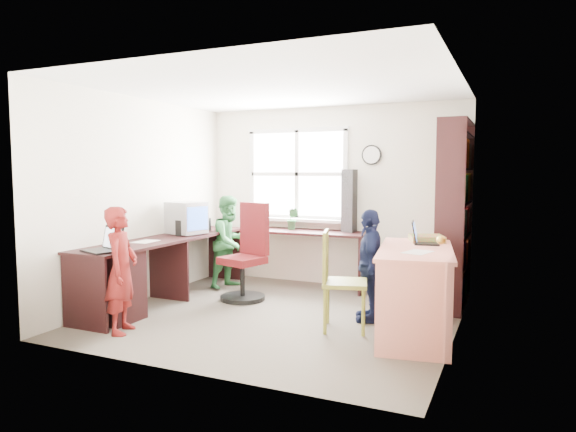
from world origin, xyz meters
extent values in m
cube|color=#4E463D|center=(0.00, 0.00, -0.01)|extent=(3.60, 3.40, 0.02)
cube|color=white|center=(0.00, 0.00, 2.41)|extent=(3.60, 3.40, 0.02)
cube|color=white|center=(0.00, 1.71, 1.20)|extent=(3.60, 0.02, 2.40)
cube|color=white|center=(0.00, -1.71, 1.20)|extent=(3.60, 0.02, 2.40)
cube|color=white|center=(-1.81, 0.00, 1.20)|extent=(0.02, 3.40, 2.40)
cube|color=white|center=(1.81, 0.00, 1.20)|extent=(0.02, 3.40, 2.40)
cube|color=white|center=(-0.50, 1.69, 1.50)|extent=(1.40, 0.01, 1.20)
cube|color=white|center=(-0.50, 1.68, 1.50)|extent=(1.48, 0.04, 1.28)
cube|color=#90633E|center=(1.79, -1.05, 1.00)|extent=(0.02, 0.82, 2.00)
sphere|color=gold|center=(1.75, -0.72, 1.00)|extent=(0.07, 0.07, 0.07)
cylinder|color=black|center=(0.55, 1.68, 1.75)|extent=(0.26, 0.03, 0.26)
cylinder|color=white|center=(0.55, 1.66, 1.75)|extent=(0.22, 0.01, 0.22)
cube|color=black|center=(-1.50, 0.10, 0.73)|extent=(0.60, 2.70, 0.03)
cube|color=black|center=(-0.25, 1.42, 0.73)|extent=(1.65, 0.56, 0.03)
cube|color=black|center=(-1.50, 0.10, 0.36)|extent=(0.56, 0.03, 0.72)
cube|color=black|center=(-1.50, -1.22, 0.36)|extent=(0.56, 0.03, 0.72)
cube|color=black|center=(-1.50, 1.42, 0.36)|extent=(0.56, 0.03, 0.72)
cube|color=black|center=(0.55, 1.42, 0.36)|extent=(0.03, 0.52, 0.72)
cube|color=black|center=(-1.50, -0.85, 0.36)|extent=(0.54, 0.45, 0.72)
cube|color=#EF8B77|center=(1.44, -0.05, 0.81)|extent=(0.87, 1.51, 0.03)
cube|color=#EF8B77|center=(1.55, -0.73, 0.40)|extent=(0.61, 0.13, 0.79)
cube|color=#EF8B77|center=(1.33, 0.64, 0.40)|extent=(0.61, 0.13, 0.79)
cube|color=black|center=(1.65, 0.68, 1.05)|extent=(0.30, 0.02, 2.10)
cube|color=black|center=(1.65, 1.68, 1.05)|extent=(0.30, 0.02, 2.10)
cube|color=black|center=(1.65, 1.18, 2.09)|extent=(0.30, 1.00, 0.02)
cube|color=black|center=(1.65, 1.18, 0.06)|extent=(0.30, 1.00, 0.02)
cube|color=black|center=(1.65, 1.18, 0.42)|extent=(0.30, 1.00, 0.02)
cube|color=black|center=(1.65, 1.18, 0.80)|extent=(0.30, 1.00, 0.02)
cube|color=black|center=(1.65, 1.18, 1.18)|extent=(0.30, 1.00, 0.02)
cube|color=black|center=(1.65, 1.18, 1.56)|extent=(0.30, 1.00, 0.02)
cube|color=black|center=(1.65, 1.18, 1.94)|extent=(0.30, 1.00, 0.02)
cube|color=#A3171C|center=(1.65, 0.88, 0.21)|extent=(0.25, 0.28, 0.27)
cube|color=#174E8C|center=(1.65, 1.20, 0.21)|extent=(0.25, 0.30, 0.29)
cube|color=#1C7528|center=(1.65, 1.50, 0.22)|extent=(0.25, 0.26, 0.30)
cube|color=gold|center=(1.65, 0.88, 0.58)|extent=(0.25, 0.28, 0.30)
cube|color=#642E75|center=(1.65, 1.20, 0.59)|extent=(0.25, 0.30, 0.32)
cube|color=#D25B17|center=(1.65, 1.50, 0.57)|extent=(0.25, 0.26, 0.29)
cube|color=black|center=(1.65, 0.88, 0.97)|extent=(0.25, 0.28, 0.32)
cube|color=#BBBAAF|center=(1.65, 1.20, 0.95)|extent=(0.25, 0.30, 0.29)
cube|color=#A3171C|center=(1.65, 1.50, 0.96)|extent=(0.25, 0.26, 0.30)
cube|color=#174E8C|center=(1.65, 0.88, 1.33)|extent=(0.25, 0.28, 0.29)
cube|color=#1C7528|center=(1.65, 1.20, 1.34)|extent=(0.25, 0.30, 0.30)
cube|color=gold|center=(1.65, 1.50, 1.35)|extent=(0.25, 0.26, 0.32)
cube|color=#642E75|center=(1.65, 0.88, 1.72)|extent=(0.25, 0.28, 0.30)
cube|color=#D25B17|center=(1.65, 1.20, 1.73)|extent=(0.25, 0.30, 0.32)
cube|color=black|center=(1.65, 1.50, 1.71)|extent=(0.25, 0.26, 0.29)
cylinder|color=black|center=(-0.68, 0.43, 0.03)|extent=(0.66, 0.66, 0.05)
cylinder|color=black|center=(-0.68, 0.43, 0.25)|extent=(0.07, 0.07, 0.40)
cube|color=#5C1114|center=(-0.68, 0.43, 0.48)|extent=(0.54, 0.54, 0.09)
cube|color=#5C1114|center=(-0.62, 0.64, 0.84)|extent=(0.43, 0.19, 0.63)
cylinder|color=olive|center=(0.67, -0.39, 0.22)|extent=(0.04, 0.04, 0.45)
cylinder|color=olive|center=(1.01, -0.29, 0.22)|extent=(0.04, 0.04, 0.45)
cylinder|color=olive|center=(0.57, -0.04, 0.22)|extent=(0.04, 0.04, 0.45)
cylinder|color=olive|center=(0.92, 0.05, 0.22)|extent=(0.04, 0.04, 0.45)
cube|color=olive|center=(0.79, -0.17, 0.46)|extent=(0.52, 0.52, 0.04)
cube|color=olive|center=(0.61, -0.22, 0.72)|extent=(0.14, 0.39, 0.50)
cube|color=#949499|center=(-1.48, 0.45, 0.76)|extent=(0.35, 0.31, 0.02)
cube|color=#949499|center=(-1.48, 0.45, 0.96)|extent=(0.49, 0.46, 0.39)
cube|color=#3F72F2|center=(-1.28, 0.39, 0.96)|extent=(0.08, 0.32, 0.28)
cube|color=black|center=(-1.43, -1.07, 0.76)|extent=(0.42, 0.36, 0.02)
cube|color=black|center=(-1.38, -0.94, 0.88)|extent=(0.36, 0.18, 0.23)
cube|color=white|center=(-1.38, -0.95, 0.88)|extent=(0.31, 0.15, 0.19)
cube|color=black|center=(1.49, 0.30, 0.83)|extent=(0.28, 0.36, 0.02)
cube|color=black|center=(1.37, 0.28, 0.94)|extent=(0.10, 0.33, 0.21)
cube|color=#3F72F2|center=(1.38, 0.28, 0.94)|extent=(0.08, 0.29, 0.17)
cube|color=black|center=(-1.45, 0.29, 0.85)|extent=(0.11, 0.11, 0.19)
cube|color=black|center=(-1.47, 0.90, 0.83)|extent=(0.09, 0.09, 0.17)
cube|color=black|center=(0.30, 1.53, 1.16)|extent=(0.19, 0.17, 0.81)
cube|color=red|center=(1.46, 0.44, 0.86)|extent=(0.42, 0.42, 0.06)
cube|color=silver|center=(-1.51, -0.30, 0.75)|extent=(0.21, 0.30, 0.00)
cube|color=silver|center=(1.50, -0.30, 0.83)|extent=(0.26, 0.32, 0.00)
imported|color=#2D713C|center=(-0.47, 1.46, 0.90)|extent=(0.17, 0.14, 0.30)
imported|color=maroon|center=(-1.13, -1.12, 0.60)|extent=(0.43, 0.52, 1.21)
imported|color=#2E733B|center=(-1.16, 0.97, 0.61)|extent=(0.59, 0.69, 1.22)
imported|color=#12183A|center=(0.93, 0.23, 0.58)|extent=(0.46, 0.73, 1.16)
camera|label=1|loc=(2.28, -4.86, 1.54)|focal=32.00mm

